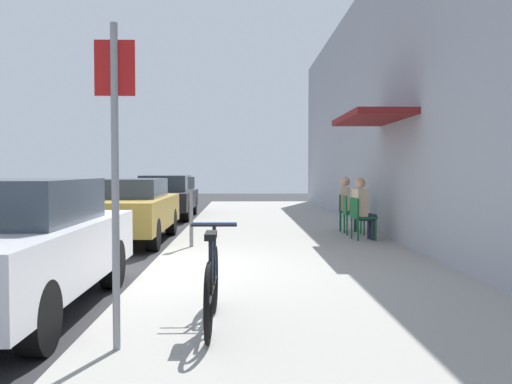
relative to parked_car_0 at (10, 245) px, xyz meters
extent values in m
plane|color=#2D2D30|center=(1.10, 2.15, -0.75)|extent=(60.00, 60.00, 0.00)
cube|color=#9E9B93|center=(3.35, 4.15, -0.69)|extent=(4.50, 32.00, 0.12)
cube|color=#999EA8|center=(5.75, 4.15, 2.36)|extent=(0.30, 32.00, 6.23)
cube|color=maroon|center=(5.05, 4.99, 1.85)|extent=(1.10, 2.80, 0.12)
cube|color=silver|center=(0.00, -0.03, -0.10)|extent=(1.80, 4.40, 0.66)
cube|color=#333D47|center=(0.00, 0.12, 0.47)|extent=(1.48, 2.11, 0.48)
cylinder|color=black|center=(0.79, 1.33, -0.43)|extent=(0.22, 0.64, 0.64)
cylinder|color=black|center=(0.79, -1.40, -0.43)|extent=(0.22, 0.64, 0.64)
cube|color=#A58433|center=(0.00, 6.15, -0.11)|extent=(1.80, 4.40, 0.65)
cube|color=#333D47|center=(0.00, 6.30, 0.42)|extent=(1.48, 2.11, 0.40)
cylinder|color=black|center=(0.79, 7.51, -0.43)|extent=(0.22, 0.64, 0.64)
cylinder|color=black|center=(-0.79, 7.51, -0.43)|extent=(0.22, 0.64, 0.64)
cylinder|color=black|center=(0.79, 4.79, -0.43)|extent=(0.22, 0.64, 0.64)
cylinder|color=black|center=(-0.79, 4.79, -0.43)|extent=(0.22, 0.64, 0.64)
cube|color=black|center=(0.00, 12.42, -0.15)|extent=(1.80, 4.40, 0.56)
cube|color=#333D47|center=(0.00, 12.57, 0.39)|extent=(1.48, 2.11, 0.52)
cylinder|color=black|center=(0.79, 13.79, -0.43)|extent=(0.22, 0.64, 0.64)
cylinder|color=black|center=(-0.79, 13.79, -0.43)|extent=(0.22, 0.64, 0.64)
cylinder|color=black|center=(0.79, 11.06, -0.43)|extent=(0.22, 0.64, 0.64)
cylinder|color=black|center=(-0.79, 11.06, -0.43)|extent=(0.22, 0.64, 0.64)
cylinder|color=slate|center=(1.55, 4.53, -0.08)|extent=(0.07, 0.07, 1.10)
cube|color=#383D42|center=(1.55, 4.53, 0.58)|extent=(0.12, 0.10, 0.22)
cylinder|color=gray|center=(1.50, -1.63, 0.67)|extent=(0.06, 0.06, 2.60)
cube|color=red|center=(1.50, -1.61, 1.62)|extent=(0.32, 0.02, 0.44)
torus|color=black|center=(2.23, -0.45, -0.30)|extent=(0.04, 0.66, 0.66)
torus|color=black|center=(2.23, -1.50, -0.30)|extent=(0.04, 0.66, 0.66)
cylinder|color=black|center=(2.23, -0.98, -0.30)|extent=(0.04, 1.05, 0.04)
cylinder|color=black|center=(2.23, -1.13, -0.05)|extent=(0.04, 0.04, 0.50)
cube|color=black|center=(2.23, -1.13, 0.22)|extent=(0.10, 0.20, 0.06)
cylinder|color=black|center=(2.23, -0.50, -0.02)|extent=(0.03, 0.03, 0.56)
cylinder|color=black|center=(2.23, -0.50, 0.26)|extent=(0.46, 0.03, 0.03)
torus|color=black|center=(2.22, -0.27, -0.30)|extent=(0.04, 0.66, 0.66)
torus|color=black|center=(2.22, -1.32, -0.30)|extent=(0.04, 0.66, 0.66)
cylinder|color=#1E4C8C|center=(2.22, -0.80, -0.30)|extent=(0.04, 1.05, 0.04)
cylinder|color=#1E4C8C|center=(2.22, -0.95, -0.05)|extent=(0.04, 0.04, 0.50)
cube|color=black|center=(2.22, -0.95, 0.22)|extent=(0.10, 0.20, 0.06)
cylinder|color=#1E4C8C|center=(2.22, -0.32, -0.02)|extent=(0.03, 0.03, 0.56)
cylinder|color=#1E4C8C|center=(2.22, -0.32, 0.26)|extent=(0.46, 0.03, 0.03)
cylinder|color=#14592D|center=(5.19, 5.72, -0.41)|extent=(0.04, 0.04, 0.45)
cylinder|color=#14592D|center=(5.25, 5.34, -0.41)|extent=(0.04, 0.04, 0.45)
cylinder|color=#14592D|center=(4.81, 5.65, -0.41)|extent=(0.04, 0.04, 0.45)
cylinder|color=#14592D|center=(4.88, 5.28, -0.41)|extent=(0.04, 0.04, 0.45)
cube|color=#14592D|center=(5.03, 5.50, -0.17)|extent=(0.51, 0.51, 0.03)
cube|color=#14592D|center=(4.83, 5.46, 0.04)|extent=(0.10, 0.44, 0.40)
cylinder|color=#232838|center=(5.19, 5.63, -0.40)|extent=(0.11, 0.11, 0.47)
cylinder|color=#232838|center=(5.06, 5.61, -0.16)|extent=(0.38, 0.20, 0.14)
cylinder|color=#232838|center=(5.23, 5.43, -0.40)|extent=(0.11, 0.11, 0.47)
cylinder|color=#232838|center=(5.10, 5.41, -0.16)|extent=(0.38, 0.20, 0.14)
cube|color=#CCB28C|center=(4.95, 5.48, 0.14)|extent=(0.28, 0.39, 0.56)
sphere|color=tan|center=(4.95, 5.48, 0.55)|extent=(0.22, 0.22, 0.22)
cylinder|color=#14592D|center=(5.23, 6.67, -0.41)|extent=(0.04, 0.04, 0.45)
cylinder|color=#14592D|center=(5.22, 6.29, -0.41)|extent=(0.04, 0.04, 0.45)
cylinder|color=#14592D|center=(4.85, 6.68, -0.41)|extent=(0.04, 0.04, 0.45)
cylinder|color=#14592D|center=(4.84, 6.30, -0.41)|extent=(0.04, 0.04, 0.45)
cube|color=#14592D|center=(5.03, 6.49, -0.17)|extent=(0.45, 0.45, 0.03)
cube|color=#14592D|center=(4.83, 6.49, 0.04)|extent=(0.04, 0.44, 0.40)
cylinder|color=#14592D|center=(5.26, 7.30, -0.41)|extent=(0.04, 0.04, 0.45)
cylinder|color=#14592D|center=(5.18, 6.93, -0.41)|extent=(0.04, 0.04, 0.45)
cylinder|color=#14592D|center=(4.88, 7.38, -0.41)|extent=(0.04, 0.04, 0.45)
cylinder|color=#14592D|center=(4.81, 7.01, -0.41)|extent=(0.04, 0.04, 0.45)
cube|color=#14592D|center=(5.03, 7.16, -0.17)|extent=(0.52, 0.52, 0.03)
cube|color=#14592D|center=(4.83, 7.20, 0.04)|extent=(0.12, 0.44, 0.40)
cylinder|color=#232838|center=(5.23, 7.22, -0.40)|extent=(0.11, 0.11, 0.47)
cylinder|color=#232838|center=(5.10, 7.24, -0.16)|extent=(0.38, 0.21, 0.14)
cylinder|color=#232838|center=(5.19, 7.02, -0.40)|extent=(0.11, 0.11, 0.47)
cylinder|color=#232838|center=(5.06, 7.05, -0.16)|extent=(0.38, 0.21, 0.14)
cube|color=#CCB28C|center=(4.95, 7.17, 0.14)|extent=(0.29, 0.40, 0.56)
sphere|color=tan|center=(4.95, 7.17, 0.55)|extent=(0.22, 0.22, 0.22)
camera|label=1|loc=(2.51, -6.14, 0.80)|focal=39.69mm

